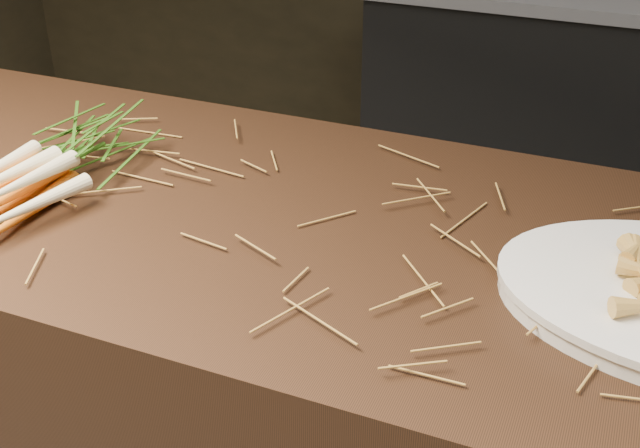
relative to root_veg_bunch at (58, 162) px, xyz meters
The scene contains 3 objects.
back_counter 2.16m from the root_veg_bunch, 67.20° to the left, with size 1.82×0.62×0.84m.
straw_bedding 0.52m from the root_veg_bunch, ahead, with size 1.40×0.60×0.02m, color olive, non-canonical shape.
root_veg_bunch is the anchor object (origin of this frame).
Camera 1 is at (0.29, -0.63, 1.48)m, focal length 45.00 mm.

